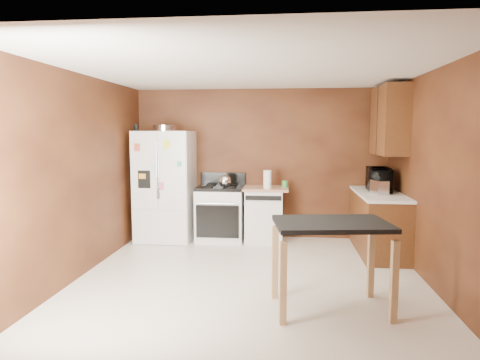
% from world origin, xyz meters
% --- Properties ---
extents(floor, '(4.50, 4.50, 0.00)m').
position_xyz_m(floor, '(0.00, 0.00, 0.00)').
color(floor, silver).
rests_on(floor, ground).
extents(ceiling, '(4.50, 4.50, 0.00)m').
position_xyz_m(ceiling, '(0.00, 0.00, 2.50)').
color(ceiling, white).
rests_on(ceiling, ground).
extents(wall_back, '(4.20, 0.00, 4.20)m').
position_xyz_m(wall_back, '(0.00, 2.25, 1.25)').
color(wall_back, brown).
rests_on(wall_back, ground).
extents(wall_front, '(4.20, 0.00, 4.20)m').
position_xyz_m(wall_front, '(0.00, -2.25, 1.25)').
color(wall_front, brown).
rests_on(wall_front, ground).
extents(wall_left, '(0.00, 4.50, 4.50)m').
position_xyz_m(wall_left, '(-2.10, 0.00, 1.25)').
color(wall_left, brown).
rests_on(wall_left, ground).
extents(wall_right, '(0.00, 4.50, 4.50)m').
position_xyz_m(wall_right, '(2.10, 0.00, 1.25)').
color(wall_right, brown).
rests_on(wall_right, ground).
extents(roasting_pan, '(0.38, 0.38, 0.10)m').
position_xyz_m(roasting_pan, '(-1.53, 1.84, 1.85)').
color(roasting_pan, silver).
rests_on(roasting_pan, refrigerator).
extents(pen_cup, '(0.07, 0.07, 0.11)m').
position_xyz_m(pen_cup, '(-1.98, 1.76, 1.85)').
color(pen_cup, black).
rests_on(pen_cup, refrigerator).
extents(kettle, '(0.21, 0.21, 0.21)m').
position_xyz_m(kettle, '(-0.54, 1.78, 1.00)').
color(kettle, silver).
rests_on(kettle, gas_range).
extents(paper_towel, '(0.16, 0.16, 0.29)m').
position_xyz_m(paper_towel, '(0.13, 1.80, 1.03)').
color(paper_towel, white).
rests_on(paper_towel, dishwasher).
extents(green_canister, '(0.11, 0.11, 0.11)m').
position_xyz_m(green_canister, '(0.41, 2.00, 0.94)').
color(green_canister, green).
rests_on(green_canister, dishwasher).
extents(toaster, '(0.23, 0.30, 0.20)m').
position_xyz_m(toaster, '(1.76, 1.29, 1.00)').
color(toaster, silver).
rests_on(toaster, right_cabinets).
extents(microwave, '(0.41, 0.59, 0.32)m').
position_xyz_m(microwave, '(1.83, 1.63, 1.06)').
color(microwave, black).
rests_on(microwave, right_cabinets).
extents(refrigerator, '(0.90, 0.80, 1.80)m').
position_xyz_m(refrigerator, '(-1.55, 1.86, 0.90)').
color(refrigerator, white).
rests_on(refrigerator, ground).
extents(gas_range, '(0.76, 0.68, 1.10)m').
position_xyz_m(gas_range, '(-0.64, 1.92, 0.46)').
color(gas_range, white).
rests_on(gas_range, ground).
extents(dishwasher, '(0.78, 0.63, 0.89)m').
position_xyz_m(dishwasher, '(0.08, 1.95, 0.45)').
color(dishwasher, white).
rests_on(dishwasher, ground).
extents(right_cabinets, '(0.63, 1.58, 2.45)m').
position_xyz_m(right_cabinets, '(1.84, 1.48, 0.91)').
color(right_cabinets, '#5E3019').
rests_on(right_cabinets, ground).
extents(island, '(1.20, 0.88, 0.91)m').
position_xyz_m(island, '(0.87, -0.73, 0.76)').
color(island, black).
rests_on(island, ground).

